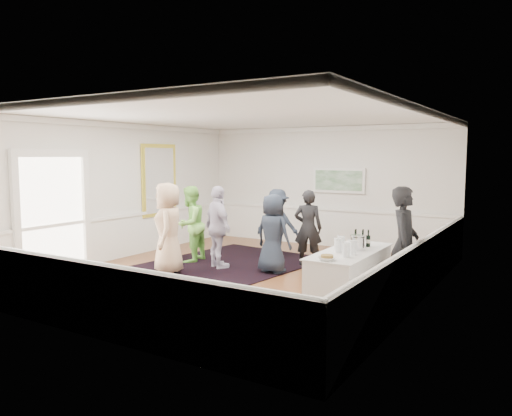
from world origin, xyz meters
The scene contains 23 objects.
floor centered at (0.00, 0.00, 0.00)m, with size 8.00×8.00×0.00m, color brown.
ceiling centered at (0.00, 0.00, 3.20)m, with size 7.00×8.00×0.02m, color white.
wall_left centered at (-3.50, 0.00, 1.60)m, with size 0.02×8.00×3.20m, color white.
wall_right centered at (3.50, 0.00, 1.60)m, with size 0.02×8.00×3.20m, color white.
wall_back centered at (0.00, 4.00, 1.60)m, with size 7.00×0.02×3.20m, color white.
wall_front centered at (0.00, -4.00, 1.60)m, with size 7.00×0.02×3.20m, color white.
wainscoting centered at (0.00, 0.00, 0.50)m, with size 7.00×8.00×1.00m, color white, non-canonical shape.
mirror centered at (-3.45, 1.30, 1.80)m, with size 0.05×1.25×1.85m.
doorway centered at (-3.45, -1.90, 1.42)m, with size 0.10×1.78×2.56m.
landscape_painting centered at (0.40, 3.95, 1.78)m, with size 1.44×0.06×0.66m.
area_rug centered at (-0.89, 0.63, 0.01)m, with size 3.07×4.03×0.02m, color black.
serving_table centered at (2.47, -0.63, 0.43)m, with size 0.81×2.13×0.86m.
bartender centered at (3.20, -0.04, 0.96)m, with size 0.70×0.46×1.92m, color black.
guest_tan centered at (-1.42, -0.69, 0.94)m, with size 0.92×0.60×1.88m, color tan.
guest_green centered at (-1.79, 0.47, 0.87)m, with size 0.85×0.66×1.74m, color #7BC64F.
guest_lilac centered at (-0.85, 0.26, 0.89)m, with size 1.05×0.44×1.79m, color #BAB1C6.
guest_dark_a centered at (-0.35, 1.97, 0.82)m, with size 1.06×0.61×1.64m, color #1E2633.
guest_dark_b centered at (0.70, 1.49, 0.84)m, with size 0.62×0.40×1.69m, color black.
guest_navy centered at (0.36, 0.50, 0.82)m, with size 0.80×0.52×1.65m, color #1E2633.
wine_bottles centered at (2.49, -0.16, 1.02)m, with size 0.29×0.20×0.31m.
juice_pitchers centered at (2.47, -0.89, 0.98)m, with size 0.41×0.64×0.24m.
ice_bucket centered at (2.55, -0.48, 0.98)m, with size 0.26×0.26×0.24m, color silver.
nut_bowl centered at (2.44, -1.52, 0.90)m, with size 0.26×0.26×0.08m.
Camera 1 is at (5.37, -8.37, 2.43)m, focal length 35.00 mm.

